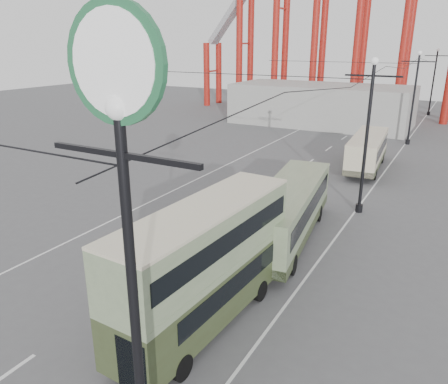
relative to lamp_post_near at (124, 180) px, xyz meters
The scene contains 11 objects.
ground 10.11m from the lamp_post_near, 151.82° to the left, with size 160.00×160.00×0.00m, color #515154.
road_markings 24.87m from the lamp_post_near, 105.88° to the left, with size 12.52×120.00×0.01m.
lamp_post_near is the anchor object (origin of this frame).
lamp_post_mid 21.24m from the lamp_post_near, 90.00° to the left, with size 3.20×0.44×9.32m.
lamp_post_far 43.12m from the lamp_post_near, 90.00° to the left, with size 3.20×0.44×9.32m.
lamp_post_distant 65.08m from the lamp_post_near, 90.00° to the left, with size 3.20×0.44×9.32m.
fairground_shed 51.61m from the lamp_post_near, 103.06° to the left, with size 22.00×10.00×5.00m, color gray.
double_decker_bus 8.68m from the lamp_post_near, 110.31° to the left, with size 2.69×8.91×4.73m.
single_decker_green 16.38m from the lamp_post_near, 99.26° to the left, with size 3.84×10.94×3.03m.
single_decker_cream 31.93m from the lamp_post_near, 93.26° to the left, with size 3.04×9.33×2.85m.
pedestrian 15.40m from the lamp_post_near, 108.26° to the left, with size 0.69×0.45×1.89m, color black.
Camera 1 is at (10.63, -8.46, 10.12)m, focal length 35.00 mm.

